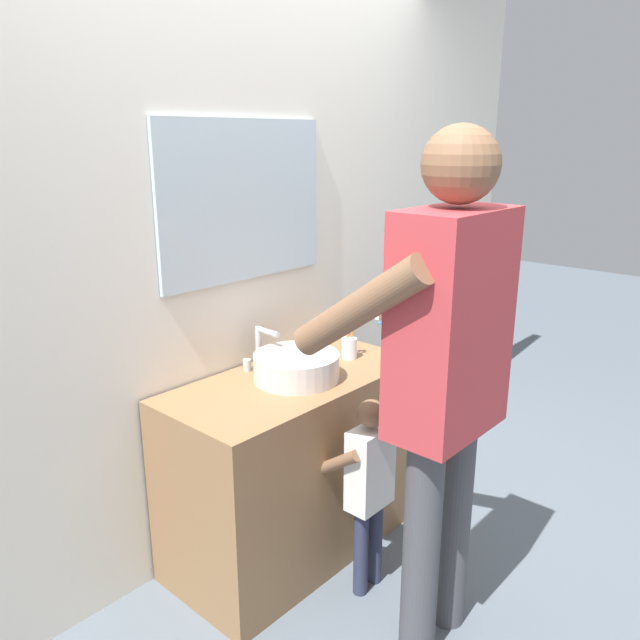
% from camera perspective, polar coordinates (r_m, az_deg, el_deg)
% --- Properties ---
extents(ground_plane, '(14.00, 14.00, 0.00)m').
position_cam_1_polar(ground_plane, '(2.85, 2.43, -22.11)').
color(ground_plane, slate).
extents(back_wall, '(4.40, 0.10, 2.70)m').
position_cam_1_polar(back_wall, '(2.69, -7.53, 7.31)').
color(back_wall, silver).
rests_on(back_wall, ground).
extents(vanity_cabinet, '(1.12, 0.54, 0.81)m').
position_cam_1_polar(vanity_cabinet, '(2.79, -2.36, -13.02)').
color(vanity_cabinet, olive).
rests_on(vanity_cabinet, ground).
extents(sink_basin, '(0.35, 0.35, 0.11)m').
position_cam_1_polar(sink_basin, '(2.58, -2.16, -4.24)').
color(sink_basin, silver).
rests_on(sink_basin, vanity_cabinet).
extents(faucet, '(0.18, 0.14, 0.18)m').
position_cam_1_polar(faucet, '(2.71, -5.44, -2.67)').
color(faucet, '#B7BABF').
rests_on(faucet, vanity_cabinet).
extents(toothbrush_cup, '(0.07, 0.07, 0.21)m').
position_cam_1_polar(toothbrush_cup, '(2.82, 2.69, -2.44)').
color(toothbrush_cup, silver).
rests_on(toothbrush_cup, vanity_cabinet).
extents(child_toddler, '(0.25, 0.25, 0.83)m').
position_cam_1_polar(child_toddler, '(2.51, 4.42, -14.22)').
color(child_toddler, '#2D334C').
rests_on(child_toddler, ground).
extents(adult_parent, '(0.56, 0.59, 1.81)m').
position_cam_1_polar(adult_parent, '(2.07, 11.24, -3.28)').
color(adult_parent, '#47474C').
rests_on(adult_parent, ground).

